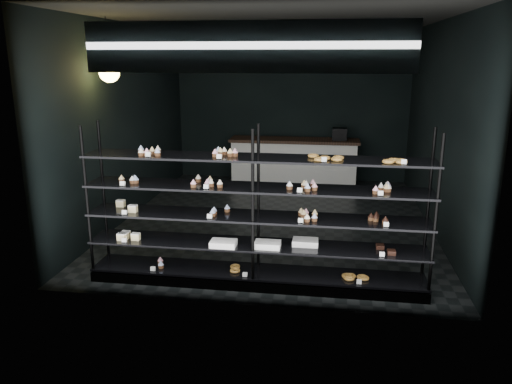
# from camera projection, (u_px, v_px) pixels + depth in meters

# --- Properties ---
(room) EXTENTS (5.01, 6.01, 3.20)m
(room) POSITION_uv_depth(u_px,v_px,m) (277.00, 125.00, 7.97)
(room) COLOR black
(room) RESTS_ON ground
(display_shelf) EXTENTS (4.00, 0.50, 1.91)m
(display_shelf) POSITION_uv_depth(u_px,v_px,m) (253.00, 234.00, 5.89)
(display_shelf) COLOR black
(display_shelf) RESTS_ON room
(signage) EXTENTS (3.30, 0.05, 0.50)m
(signage) POSITION_uv_depth(u_px,v_px,m) (246.00, 47.00, 4.87)
(signage) COLOR #0C173C
(signage) RESTS_ON room
(pendant_lamp) EXTENTS (0.28, 0.28, 0.87)m
(pendant_lamp) POSITION_uv_depth(u_px,v_px,m) (109.00, 72.00, 6.88)
(pendant_lamp) COLOR black
(pendant_lamp) RESTS_ON room
(service_counter) EXTENTS (2.71, 0.65, 1.23)m
(service_counter) POSITION_uv_depth(u_px,v_px,m) (295.00, 161.00, 10.63)
(service_counter) COLOR silver
(service_counter) RESTS_ON room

